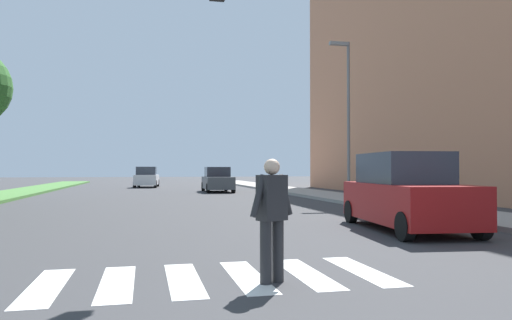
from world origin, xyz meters
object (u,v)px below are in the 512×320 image
(pedestrian_performer, at_px, (272,214))
(sedan_distant, at_px, (147,178))
(suv_crossing, at_px, (406,193))
(sedan_midblock, at_px, (217,180))
(street_lamp_right, at_px, (347,106))

(pedestrian_performer, distance_m, sedan_distant, 36.25)
(pedestrian_performer, bearing_deg, suv_crossing, 44.99)
(pedestrian_performer, bearing_deg, sedan_distant, 92.36)
(suv_crossing, relative_size, sedan_midblock, 1.07)
(suv_crossing, bearing_deg, pedestrian_performer, -135.01)
(pedestrian_performer, bearing_deg, street_lamp_right, 62.96)
(street_lamp_right, distance_m, sedan_midblock, 12.78)
(sedan_distant, bearing_deg, suv_crossing, -78.63)
(suv_crossing, bearing_deg, sedan_distant, 101.37)
(sedan_midblock, bearing_deg, pedestrian_performer, -96.86)
(suv_crossing, bearing_deg, sedan_midblock, 94.33)
(street_lamp_right, height_order, pedestrian_performer, street_lamp_right)
(street_lamp_right, distance_m, sedan_distant, 23.32)
(street_lamp_right, height_order, sedan_midblock, street_lamp_right)
(sedan_midblock, relative_size, sedan_distant, 0.98)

